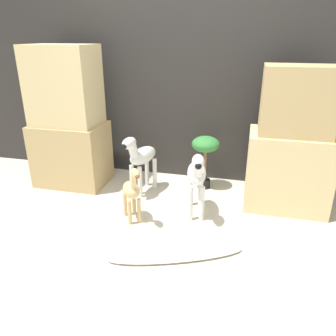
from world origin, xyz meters
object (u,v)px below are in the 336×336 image
object	(u,v)px
zebra_left	(141,157)
potted_palm_front	(205,149)
zebra_right	(197,175)
giraffe_figurine	(132,191)
surfboard	(175,254)

from	to	relation	value
zebra_left	potted_palm_front	distance (m)	0.72
zebra_right	giraffe_figurine	xyz separation A→B (m)	(-0.55, -0.24, -0.11)
zebra_right	potted_palm_front	xyz separation A→B (m)	(-0.01, 0.63, 0.04)
zebra_right	zebra_left	world-z (taller)	same
potted_palm_front	surfboard	bearing A→B (deg)	-91.71
potted_palm_front	surfboard	xyz separation A→B (m)	(-0.04, -1.32, -0.44)
giraffe_figurine	surfboard	size ratio (longest dim) A/B	0.54
zebra_right	zebra_left	xyz separation A→B (m)	(-0.66, 0.33, 0.00)
zebra_right	giraffe_figurine	bearing A→B (deg)	-156.46
surfboard	zebra_left	bearing A→B (deg)	120.98
zebra_right	giraffe_figurine	world-z (taller)	zebra_right
zebra_left	giraffe_figurine	size ratio (longest dim) A/B	1.19
giraffe_figurine	potted_palm_front	bearing A→B (deg)	58.04
giraffe_figurine	potted_palm_front	xyz separation A→B (m)	(0.55, 0.88, 0.15)
zebra_right	potted_palm_front	size ratio (longest dim) A/B	1.13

